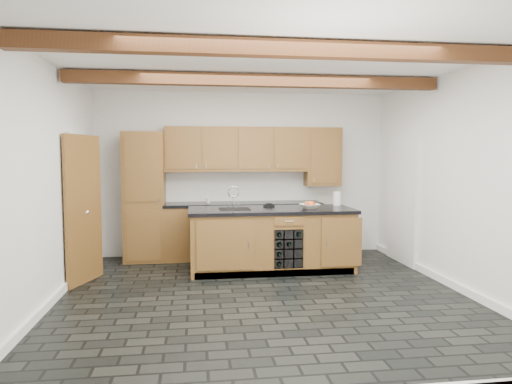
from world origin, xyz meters
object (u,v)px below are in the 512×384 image
Objects in this scene: island at (272,239)px; kitchen_scale at (269,205)px; fruit_bowl at (310,206)px; paper_towel at (337,198)px.

kitchen_scale is (0.00, 0.28, 0.49)m from island.
paper_towel is (0.55, 0.40, 0.07)m from fruit_bowl.
island is at bearing -96.43° from kitchen_scale.
island is at bearing -164.51° from paper_towel.
kitchen_scale is at bearing -178.39° from paper_towel.
island is 0.76m from fruit_bowl.
fruit_bowl is 0.68m from paper_towel.
fruit_bowl is 1.34× the size of paper_towel.
fruit_bowl is at bearing -39.01° from kitchen_scale.
paper_towel is (1.11, 0.31, 0.57)m from island.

